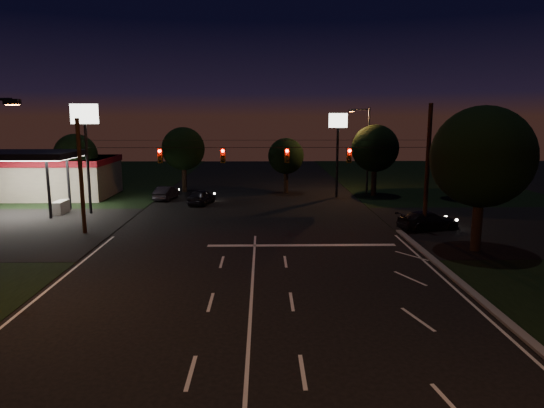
{
  "coord_description": "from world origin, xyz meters",
  "views": [
    {
      "loc": [
        0.53,
        -18.38,
        8.12
      ],
      "look_at": [
        1.07,
        9.79,
        3.0
      ],
      "focal_mm": 32.0,
      "sensor_mm": 36.0,
      "label": 1
    }
  ],
  "objects_px": {
    "car_cross": "(428,221)",
    "car_oncoming_b": "(166,193)",
    "utility_pole_right": "(424,232)",
    "car_oncoming_a": "(201,197)",
    "tree_right_near": "(481,158)"
  },
  "relations": [
    {
      "from": "car_oncoming_b",
      "to": "car_cross",
      "type": "distance_m",
      "value": 25.3
    },
    {
      "from": "car_oncoming_b",
      "to": "tree_right_near",
      "type": "bearing_deg",
      "value": 148.98
    },
    {
      "from": "utility_pole_right",
      "to": "car_oncoming_a",
      "type": "bearing_deg",
      "value": 146.48
    },
    {
      "from": "utility_pole_right",
      "to": "tree_right_near",
      "type": "xyz_separation_m",
      "value": [
        1.53,
        -4.83,
        5.68
      ]
    },
    {
      "from": "car_oncoming_b",
      "to": "car_cross",
      "type": "bearing_deg",
      "value": 157.09
    },
    {
      "from": "tree_right_near",
      "to": "car_cross",
      "type": "height_order",
      "value": "tree_right_near"
    },
    {
      "from": "tree_right_near",
      "to": "car_cross",
      "type": "distance_m",
      "value": 7.51
    },
    {
      "from": "car_cross",
      "to": "car_oncoming_b",
      "type": "bearing_deg",
      "value": 41.07
    },
    {
      "from": "car_oncoming_b",
      "to": "car_cross",
      "type": "relative_size",
      "value": 0.87
    },
    {
      "from": "utility_pole_right",
      "to": "car_oncoming_b",
      "type": "distance_m",
      "value": 25.24
    },
    {
      "from": "utility_pole_right",
      "to": "car_oncoming_a",
      "type": "xyz_separation_m",
      "value": [
        -17.24,
        11.42,
        0.7
      ]
    },
    {
      "from": "car_oncoming_b",
      "to": "car_cross",
      "type": "height_order",
      "value": "car_cross"
    },
    {
      "from": "car_oncoming_a",
      "to": "car_oncoming_b",
      "type": "height_order",
      "value": "car_oncoming_a"
    },
    {
      "from": "tree_right_near",
      "to": "car_oncoming_b",
      "type": "relative_size",
      "value": 2.18
    },
    {
      "from": "utility_pole_right",
      "to": "car_oncoming_b",
      "type": "height_order",
      "value": "utility_pole_right"
    }
  ]
}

